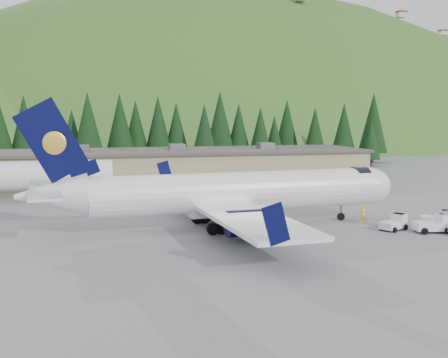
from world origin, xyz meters
TOP-DOWN VIEW (x-y plane):
  - ground at (0.00, 0.00)m, footprint 600.00×600.00m
  - airliner at (-1.08, -0.08)m, footprint 37.14×34.85m
  - baggage_tug_a at (14.01, -4.74)m, footprint 3.09×2.57m
  - baggage_tug_b at (19.46, -3.63)m, footprint 3.09×2.63m
  - terminal_building at (-5.01, 38.00)m, footprint 71.00×17.00m
  - baggage_tug_d at (17.01, -6.68)m, footprint 3.50×2.40m
  - ramp_worker at (12.77, -0.77)m, footprint 0.76×0.67m
  - tree_line at (-3.26, 62.36)m, footprint 114.85×18.25m
  - hills at (53.34, 207.38)m, footprint 614.00×330.00m

SIDE VIEW (x-z plane):
  - hills at x=53.34m, z-range -232.80..67.20m
  - ground at x=0.00m, z-range 0.00..0.00m
  - baggage_tug_a at x=14.01m, z-range -0.08..1.40m
  - baggage_tug_b at x=19.46m, z-range -0.08..1.40m
  - baggage_tug_d at x=17.01m, z-range -0.09..1.66m
  - ramp_worker at x=12.77m, z-range 0.00..1.75m
  - terminal_building at x=-5.01m, z-range -0.43..5.67m
  - airliner at x=-1.08m, z-range -2.88..9.44m
  - tree_line at x=-3.26m, z-range 0.59..14.99m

